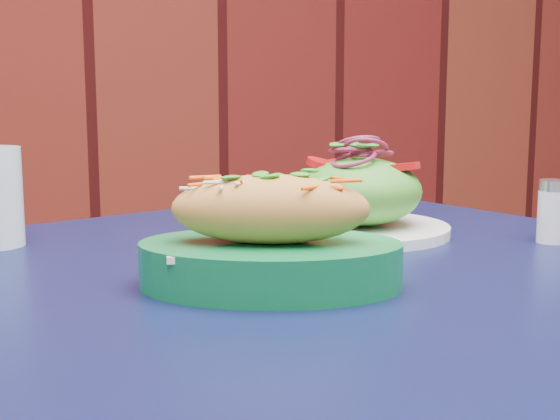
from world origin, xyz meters
name	(u,v)px	position (x,y,z in m)	size (l,w,h in m)	color
cafe_table	(326,347)	(-0.42, 1.39, 0.66)	(0.98, 0.98, 0.75)	black
banh_mi_basket	(271,242)	(-0.50, 1.33, 0.79)	(0.28, 0.23, 0.11)	#0D6835
salad_plate	(360,198)	(-0.31, 1.51, 0.79)	(0.21, 0.21, 0.12)	white
salt_shaker	(552,211)	(-0.14, 1.39, 0.79)	(0.03, 0.03, 0.07)	white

